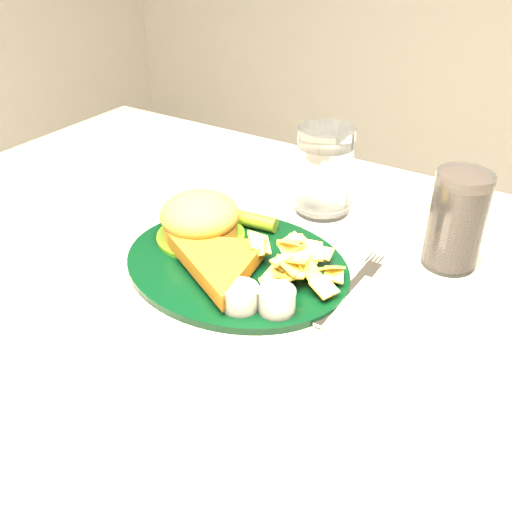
{
  "coord_description": "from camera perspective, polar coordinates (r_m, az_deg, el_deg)",
  "views": [
    {
      "loc": [
        0.32,
        -0.49,
        1.15
      ],
      "look_at": [
        0.02,
        -0.03,
        0.8
      ],
      "focal_mm": 40.0,
      "sensor_mm": 36.0,
      "label": 1
    }
  ],
  "objects": [
    {
      "name": "dinner_plate",
      "position": [
        0.7,
        -2.04,
        1.09
      ],
      "size": [
        0.31,
        0.26,
        0.07
      ],
      "primitive_type": null,
      "rotation": [
        0.0,
        0.0,
        -0.06
      ],
      "color": "black",
      "rests_on": "table"
    },
    {
      "name": "water_glass",
      "position": [
        0.83,
        6.85,
        8.46
      ],
      "size": [
        0.11,
        0.11,
        0.13
      ],
      "primitive_type": "cylinder",
      "rotation": [
        0.0,
        0.0,
        -0.43
      ],
      "color": "white",
      "rests_on": "table"
    },
    {
      "name": "cola_glass",
      "position": [
        0.74,
        19.4,
        3.38
      ],
      "size": [
        0.09,
        0.09,
        0.13
      ],
      "primitive_type": "cylinder",
      "rotation": [
        0.0,
        0.0,
        0.43
      ],
      "color": "black",
      "rests_on": "table"
    },
    {
      "name": "table",
      "position": [
        0.97,
        -0.18,
        -20.22
      ],
      "size": [
        1.2,
        0.8,
        0.75
      ],
      "primitive_type": null,
      "color": "#ADA99C",
      "rests_on": "ground"
    },
    {
      "name": "wrapped_straw",
      "position": [
        0.85,
        0.96,
        4.92
      ],
      "size": [
        0.22,
        0.18,
        0.01
      ],
      "primitive_type": null,
      "rotation": [
        0.0,
        0.0,
        0.57
      ],
      "color": "white",
      "rests_on": "table"
    },
    {
      "name": "fork_napkin",
      "position": [
        0.67,
        8.76,
        -3.9
      ],
      "size": [
        0.12,
        0.15,
        0.01
      ],
      "primitive_type": null,
      "rotation": [
        0.0,
        0.0,
        -0.01
      ],
      "color": "white",
      "rests_on": "table"
    }
  ]
}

